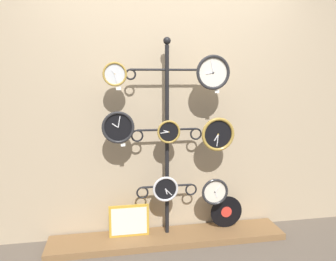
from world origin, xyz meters
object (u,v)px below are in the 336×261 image
at_px(clock_top_right, 213,72).
at_px(clock_middle_right, 218,134).
at_px(clock_bottom_right, 215,192).
at_px(clock_bottom_center, 165,189).
at_px(vinyl_record, 226,212).
at_px(clock_middle_left, 118,127).
at_px(clock_middle_center, 168,132).
at_px(picture_frame, 129,221).
at_px(clock_top_left, 115,74).
at_px(display_stand, 167,178).

relative_size(clock_top_right, clock_middle_right, 0.99).
height_order(clock_top_right, clock_bottom_right, clock_top_right).
relative_size(clock_bottom_center, vinyl_record, 0.74).
xyz_separation_m(clock_middle_left, clock_middle_right, (0.89, -0.02, -0.09)).
relative_size(clock_middle_center, picture_frame, 0.56).
xyz_separation_m(clock_top_left, clock_top_right, (0.84, -0.03, 0.01)).
height_order(display_stand, clock_bottom_right, display_stand).
relative_size(display_stand, clock_bottom_right, 7.38).
distance_m(display_stand, vinyl_record, 0.70).
height_order(clock_bottom_center, clock_bottom_right, clock_bottom_center).
relative_size(clock_top_left, clock_middle_right, 0.66).
bearing_deg(vinyl_record, picture_frame, -179.14).
xyz_separation_m(clock_middle_left, clock_bottom_center, (0.41, 0.01, -0.58)).
relative_size(clock_middle_left, vinyl_record, 0.88).
xyz_separation_m(display_stand, clock_middle_right, (0.45, -0.11, 0.42)).
bearing_deg(vinyl_record, clock_bottom_right, -147.12).
relative_size(clock_bottom_center, clock_bottom_right, 0.93).
bearing_deg(clock_top_right, clock_top_left, 177.90).
distance_m(clock_middle_center, clock_bottom_center, 0.53).
relative_size(clock_top_right, clock_bottom_right, 1.20).
height_order(clock_top_right, clock_bottom_center, clock_top_right).
relative_size(clock_top_left, vinyl_record, 0.64).
distance_m(clock_middle_center, clock_middle_right, 0.45).
xyz_separation_m(display_stand, vinyl_record, (0.59, -0.00, -0.37)).
height_order(clock_middle_right, picture_frame, clock_middle_right).
bearing_deg(vinyl_record, clock_top_left, -175.78).
distance_m(clock_middle_right, picture_frame, 1.14).
xyz_separation_m(clock_middle_center, picture_frame, (-0.36, 0.07, -0.84)).
distance_m(clock_top_right, clock_middle_left, 0.95).
xyz_separation_m(clock_middle_right, picture_frame, (-0.81, 0.09, -0.80)).
distance_m(clock_top_left, clock_middle_left, 0.45).
xyz_separation_m(clock_middle_center, clock_bottom_right, (0.43, -0.02, -0.57)).
distance_m(clock_top_left, picture_frame, 1.34).
bearing_deg(clock_middle_right, clock_middle_left, 178.81).
distance_m(clock_top_right, clock_bottom_right, 1.09).
distance_m(clock_middle_left, clock_middle_center, 0.44).
bearing_deg(vinyl_record, clock_middle_center, -172.28).
bearing_deg(display_stand, clock_bottom_center, -109.81).
bearing_deg(clock_middle_center, vinyl_record, 7.72).
bearing_deg(clock_bottom_right, clock_middle_center, 177.16).
xyz_separation_m(clock_middle_right, clock_bottom_right, (-0.02, 0.00, -0.54)).
bearing_deg(picture_frame, clock_middle_center, -10.46).
bearing_deg(clock_bottom_center, vinyl_record, 7.28).
height_order(clock_top_left, clock_middle_center, clock_top_left).
distance_m(clock_bottom_center, clock_bottom_right, 0.46).
distance_m(vinyl_record, picture_frame, 0.95).
bearing_deg(clock_top_left, clock_middle_center, -0.38).
height_order(clock_middle_center, clock_bottom_center, clock_middle_center).
distance_m(display_stand, clock_middle_left, 0.68).
bearing_deg(vinyl_record, clock_middle_left, -175.31).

